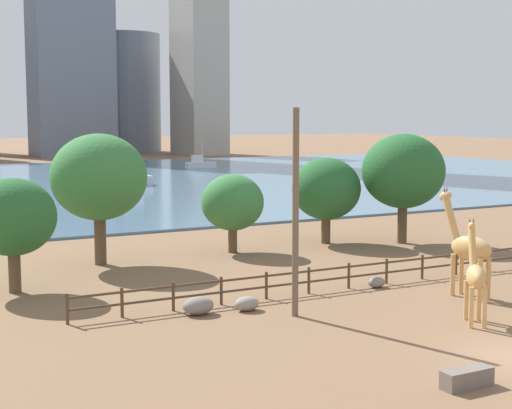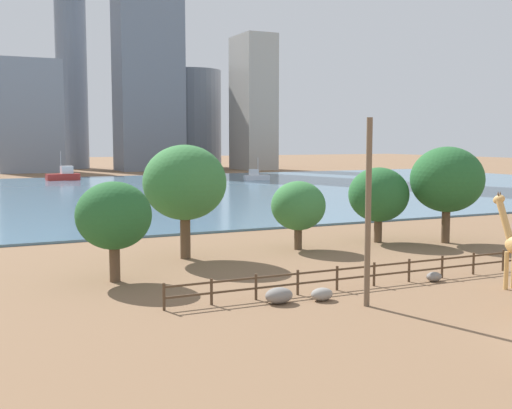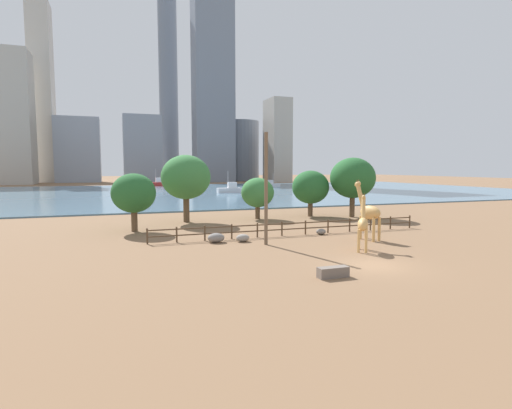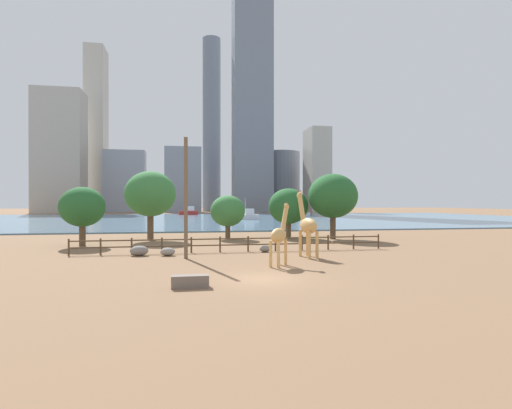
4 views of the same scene
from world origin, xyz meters
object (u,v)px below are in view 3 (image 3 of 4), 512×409
Objects in this scene: boulder_small at (216,238)px; tree_left_small at (311,187)px; utility_pole at (266,189)px; tree_right_small at (258,193)px; boulder_by_pole at (243,238)px; tree_center_broad at (353,178)px; boulder_near_fence at (321,232)px; tree_right_tall at (186,177)px; boat_tug at (230,189)px; boat_sailboat at (272,184)px; tree_left_large at (134,193)px; giraffe_tall at (363,224)px; feeding_trough at (333,272)px; boat_ferry at (157,183)px; giraffe_companion at (369,212)px.

tree_left_small reaches higher than boulder_small.
tree_right_small is at bearing 72.79° from utility_pole.
boulder_by_pole is 0.15× the size of tree_center_broad.
tree_right_tall is at bearing 129.36° from boulder_near_fence.
boat_tug is at bearing 77.00° from utility_pole.
tree_left_large is at bearing -110.45° from boat_sailboat.
boat_tug is (-2.28, 48.37, -3.81)m from tree_center_broad.
tree_right_small is at bearing -102.99° from boat_sailboat.
giraffe_tall is 22.42m from tree_right_tall.
tree_center_broad reaches higher than boulder_by_pole.
feeding_trough is (0.17, -10.23, -4.17)m from utility_pole.
boat_ferry is (1.31, 101.57, -3.35)m from utility_pole.
tree_right_tall reaches higher than boat_sailboat.
tree_left_large is 0.99× the size of boat_tug.
feeding_trough is at bearing -100.16° from tree_right_small.
tree_left_large is at bearing 65.21° from boat_tug.
tree_center_broad is 1.30× the size of boat_tug.
feeding_trough is 0.32× the size of tree_left_large.
boat_ferry is at bearing 89.42° from feeding_trough.
tree_right_tall is at bearing 173.54° from tree_center_broad.
boat_tug is (23.86, 51.09, -2.65)m from tree_left_large.
giraffe_companion is 4.96m from boulder_near_fence.
tree_center_broad is at bearing -36.10° from giraffe_companion.
giraffe_companion is at bearing -55.76° from boulder_near_fence.
boulder_by_pole is (-7.36, 6.35, -1.68)m from giraffe_tall.
giraffe_companion is 1.04× the size of boat_sailboat.
boat_tug reaches higher than giraffe_companion.
tree_left_small reaches higher than boulder_by_pole.
utility_pole is 4.97× the size of feeding_trough.
tree_left_large is (-9.83, 20.63, 3.40)m from feeding_trough.
feeding_trough is 111.81m from boat_ferry.
giraffe_tall is 4.57× the size of boulder_near_fence.
boat_sailboat is (28.64, 90.43, -1.08)m from giraffe_tall.
feeding_trough is 0.24× the size of tree_center_broad.
boat_ferry reaches higher than giraffe_companion.
tree_left_small is at bearing 40.74° from boulder_small.
tree_right_tall is (-9.77, 19.95, 3.06)m from giraffe_tall.
boulder_near_fence is at bearing 26.10° from giraffe_companion.
tree_center_broad is at bearing 45.97° from boulder_near_fence.
tree_center_broad is (7.43, 13.99, 2.46)m from giraffe_companion.
tree_center_broad is (9.95, 10.29, 4.60)m from boulder_near_fence.
tree_right_small is (4.75, 15.33, -1.31)m from utility_pole.
tree_left_small reaches higher than feeding_trough.
giraffe_tall is 0.56× the size of tree_right_tall.
giraffe_tall is at bearing -43.67° from tree_left_large.
tree_right_small is at bearing 79.84° from feeding_trough.
boat_sailboat is (28.09, 83.07, 0.65)m from boulder_near_fence.
boulder_by_pole is 61.68m from boat_tug.
tree_right_tall is at bearing 40.51° from tree_left_large.
giraffe_companion is 16.71m from tree_left_small.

